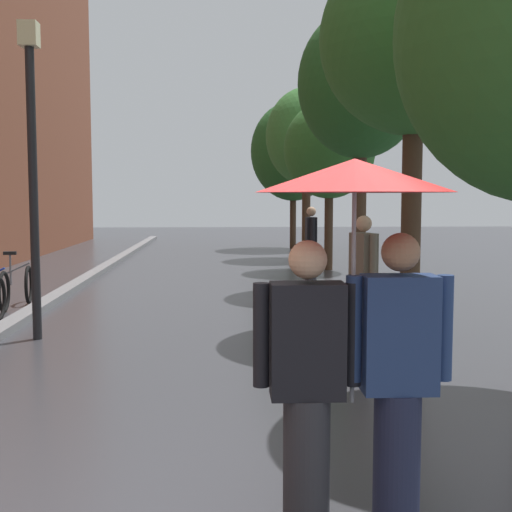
{
  "coord_description": "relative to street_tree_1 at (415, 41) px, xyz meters",
  "views": [
    {
      "loc": [
        -0.11,
        -3.46,
        1.93
      ],
      "look_at": [
        0.24,
        3.08,
        1.35
      ],
      "focal_mm": 46.86,
      "sensor_mm": 36.0,
      "label": 1
    }
  ],
  "objects": [
    {
      "name": "pedestrian_walking_far",
      "position": [
        -0.95,
        -1.12,
        -3.32
      ],
      "size": [
        0.33,
        0.57,
        1.69
      ],
      "color": "#1E233D",
      "rests_on": "ground"
    },
    {
      "name": "street_tree_3",
      "position": [
        0.05,
        7.81,
        -1.02
      ],
      "size": [
        2.41,
        2.41,
        4.47
      ],
      "color": "#473323",
      "rests_on": "ground"
    },
    {
      "name": "street_lamp_post",
      "position": [
        -5.33,
        -0.65,
        -1.71
      ],
      "size": [
        0.24,
        0.24,
        4.22
      ],
      "color": "black",
      "rests_on": "ground"
    },
    {
      "name": "street_tree_2",
      "position": [
        0.09,
        4.11,
        0.06
      ],
      "size": [
        2.62,
        2.62,
        5.82
      ],
      "color": "#473323",
      "rests_on": "ground"
    },
    {
      "name": "street_tree_5",
      "position": [
        -0.07,
        15.31,
        -0.54
      ],
      "size": [
        3.19,
        3.19,
        5.5
      ],
      "color": "#473323",
      "rests_on": "ground"
    },
    {
      "name": "street_tree_4",
      "position": [
        -0.09,
        11.35,
        -0.37
      ],
      "size": [
        2.58,
        2.58,
        5.37
      ],
      "color": "#473323",
      "rests_on": "ground"
    },
    {
      "name": "street_tree_1",
      "position": [
        0.0,
        0.0,
        0.0
      ],
      "size": [
        2.77,
        2.77,
        5.61
      ],
      "color": "#473323",
      "rests_on": "ground"
    },
    {
      "name": "kerb_strip",
      "position": [
        -5.93,
        3.69,
        -4.12
      ],
      "size": [
        0.3,
        36.0,
        0.12
      ],
      "primitive_type": "cube",
      "color": "slate",
      "rests_on": "ground"
    },
    {
      "name": "couple_under_umbrella",
      "position": [
        -2.11,
        -6.22,
        -2.79
      ],
      "size": [
        1.09,
        1.07,
        2.13
      ],
      "color": "#2D2D33",
      "rests_on": "ground"
    },
    {
      "name": "pedestrian_walking_midground",
      "position": [
        -0.82,
        4.84,
        -3.3
      ],
      "size": [
        0.26,
        0.59,
        1.72
      ],
      "color": "#2D2D33",
      "rests_on": "ground"
    }
  ]
}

